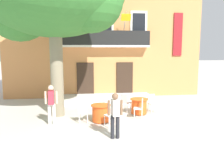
{
  "coord_description": "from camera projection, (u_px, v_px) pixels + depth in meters",
  "views": [
    {
      "loc": [
        -2.21,
        -10.11,
        3.06
      ],
      "look_at": [
        -0.7,
        1.97,
        1.3
      ],
      "focal_mm": 37.07,
      "sensor_mm": 36.0,
      "label": 1
    }
  ],
  "objects": [
    {
      "name": "entrance_step_platform",
      "position": [
        107.0,
        99.0,
        14.26
      ],
      "size": [
        5.68,
        2.38,
        0.25
      ],
      "primitive_type": "cube",
      "color": "silver",
      "rests_on": "ground"
    },
    {
      "name": "ground_plane",
      "position": [
        132.0,
        118.0,
        10.63
      ],
      "size": [
        120.0,
        120.0,
        0.0
      ],
      "primitive_type": "plane",
      "color": "beige"
    },
    {
      "name": "building_facade",
      "position": [
        102.0,
        41.0,
        16.86
      ],
      "size": [
        13.0,
        5.09,
        7.5
      ],
      "color": "#CC844C",
      "rests_on": "ground"
    },
    {
      "name": "pedestrian_mid_plaza",
      "position": [
        51.0,
        103.0,
        9.52
      ],
      "size": [
        0.53,
        0.35,
        1.66
      ],
      "color": "silver",
      "rests_on": "ground"
    },
    {
      "name": "cafe_table_near_tree",
      "position": [
        139.0,
        106.0,
        11.2
      ],
      "size": [
        0.86,
        0.86,
        0.76
      ],
      "color": "#EA561E",
      "rests_on": "ground"
    },
    {
      "name": "cafe_table_middle",
      "position": [
        101.0,
        113.0,
        9.97
      ],
      "size": [
        0.86,
        0.86,
        0.76
      ],
      "color": "#EA561E",
      "rests_on": "ground"
    },
    {
      "name": "cafe_chair_near_tree_1",
      "position": [
        140.0,
        107.0,
        10.43
      ],
      "size": [
        0.5,
        0.5,
        0.91
      ],
      "color": "silver",
      "rests_on": "ground"
    },
    {
      "name": "cafe_chair_near_tree_2",
      "position": [
        152.0,
        102.0,
        11.49
      ],
      "size": [
        0.47,
        0.47,
        0.91
      ],
      "color": "silver",
      "rests_on": "ground"
    },
    {
      "name": "cafe_chair_middle_1",
      "position": [
        112.0,
        114.0,
        9.37
      ],
      "size": [
        0.54,
        0.54,
        0.91
      ],
      "color": "silver",
      "rests_on": "ground"
    },
    {
      "name": "cafe_chair_middle_2",
      "position": [
        108.0,
        106.0,
        10.64
      ],
      "size": [
        0.56,
        0.56,
        0.91
      ],
      "color": "silver",
      "rests_on": "ground"
    },
    {
      "name": "cafe_chair_middle_0",
      "position": [
        83.0,
        111.0,
        9.83
      ],
      "size": [
        0.43,
        0.43,
        0.91
      ],
      "color": "silver",
      "rests_on": "ground"
    },
    {
      "name": "cafe_chair_near_tree_0",
      "position": [
        125.0,
        102.0,
        11.56
      ],
      "size": [
        0.57,
        0.57,
        0.91
      ],
      "color": "silver",
      "rests_on": "ground"
    },
    {
      "name": "pedestrian_near_entrance",
      "position": [
        115.0,
        113.0,
        8.01
      ],
      "size": [
        0.53,
        0.37,
        1.61
      ],
      "color": "#232328",
      "rests_on": "ground"
    }
  ]
}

